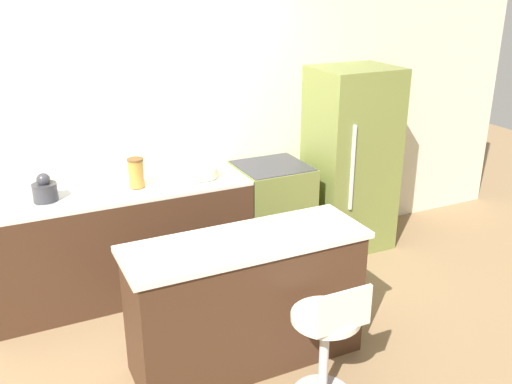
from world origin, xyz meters
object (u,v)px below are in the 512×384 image
object	(u,v)px
oven_range	(272,214)
refrigerator	(350,160)
mixing_bowl	(202,172)
stool_chair	(327,341)
kettle	(45,190)

from	to	relation	value
oven_range	refrigerator	world-z (taller)	refrigerator
mixing_bowl	stool_chair	bearing A→B (deg)	-86.82
refrigerator	mixing_bowl	xyz separation A→B (m)	(-1.50, -0.01, 0.10)
refrigerator	oven_range	bearing A→B (deg)	179.16
oven_range	kettle	xyz separation A→B (m)	(-1.91, -0.02, 0.55)
refrigerator	mixing_bowl	bearing A→B (deg)	-179.70
oven_range	stool_chair	distance (m)	1.93
kettle	mixing_bowl	world-z (taller)	kettle
oven_range	kettle	bearing A→B (deg)	-179.40
oven_range	refrigerator	distance (m)	0.92
stool_chair	kettle	distance (m)	2.34
mixing_bowl	kettle	bearing A→B (deg)	180.00
kettle	mixing_bowl	xyz separation A→B (m)	(1.24, 0.00, -0.04)
refrigerator	mixing_bowl	world-z (taller)	refrigerator
stool_chair	mixing_bowl	size ratio (longest dim) A/B	3.29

